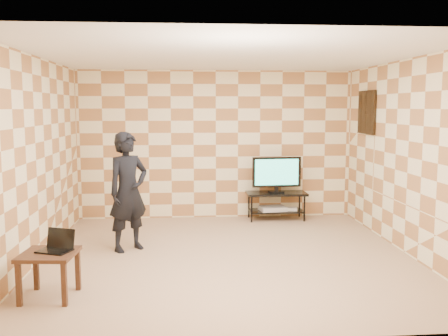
# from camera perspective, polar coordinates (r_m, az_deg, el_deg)

# --- Properties ---
(floor) EXTENTS (5.00, 5.00, 0.00)m
(floor) POSITION_cam_1_polar(r_m,az_deg,el_deg) (6.94, 0.40, -10.07)
(floor) COLOR tan
(floor) RESTS_ON ground
(wall_back) EXTENTS (5.00, 0.02, 2.70)m
(wall_back) POSITION_cam_1_polar(r_m,az_deg,el_deg) (9.16, -0.94, 2.67)
(wall_back) COLOR #F6E7B8
(wall_back) RESTS_ON ground
(wall_front) EXTENTS (5.00, 0.02, 2.70)m
(wall_front) POSITION_cam_1_polar(r_m,az_deg,el_deg) (4.21, 3.34, -2.38)
(wall_front) COLOR #F6E7B8
(wall_front) RESTS_ON ground
(wall_left) EXTENTS (0.02, 5.00, 2.70)m
(wall_left) POSITION_cam_1_polar(r_m,az_deg,el_deg) (6.92, -20.68, 0.85)
(wall_left) COLOR #F6E7B8
(wall_left) RESTS_ON ground
(wall_right) EXTENTS (0.02, 5.00, 2.70)m
(wall_right) POSITION_cam_1_polar(r_m,az_deg,el_deg) (7.33, 20.29, 1.17)
(wall_right) COLOR #F6E7B8
(wall_right) RESTS_ON ground
(ceiling) EXTENTS (5.00, 5.00, 0.02)m
(ceiling) POSITION_cam_1_polar(r_m,az_deg,el_deg) (6.67, 0.42, 12.69)
(ceiling) COLOR white
(ceiling) RESTS_ON wall_back
(wall_art) EXTENTS (0.04, 0.72, 0.72)m
(wall_art) POSITION_cam_1_polar(r_m,az_deg,el_deg) (8.71, 15.99, 6.14)
(wall_art) COLOR black
(wall_art) RESTS_ON wall_right
(tv_stand) EXTENTS (1.08, 0.49, 0.50)m
(tv_stand) POSITION_cam_1_polar(r_m,az_deg,el_deg) (9.12, 5.99, -3.61)
(tv_stand) COLOR black
(tv_stand) RESTS_ON floor
(tv) EXTENTS (0.89, 0.18, 0.65)m
(tv) POSITION_cam_1_polar(r_m,az_deg,el_deg) (9.04, 6.03, -0.56)
(tv) COLOR black
(tv) RESTS_ON tv_stand
(dvd_player) EXTENTS (0.50, 0.39, 0.08)m
(dvd_player) POSITION_cam_1_polar(r_m,az_deg,el_deg) (9.11, 5.57, -4.62)
(dvd_player) COLOR #B4B5B7
(dvd_player) RESTS_ON tv_stand
(game_console) EXTENTS (0.24, 0.18, 0.05)m
(game_console) POSITION_cam_1_polar(r_m,az_deg,el_deg) (9.17, 7.62, -4.66)
(game_console) COLOR silver
(game_console) RESTS_ON tv_stand
(side_table) EXTENTS (0.60, 0.60, 0.50)m
(side_table) POSITION_cam_1_polar(r_m,az_deg,el_deg) (5.71, -19.38, -9.94)
(side_table) COLOR #331A10
(side_table) RESTS_ON floor
(laptop) EXTENTS (0.41, 0.37, 0.23)m
(laptop) POSITION_cam_1_polar(r_m,az_deg,el_deg) (5.72, -18.56, -8.44)
(laptop) COLOR black
(laptop) RESTS_ON side_table
(person) EXTENTS (0.74, 0.70, 1.69)m
(person) POSITION_cam_1_polar(r_m,az_deg,el_deg) (7.19, -10.89, -2.67)
(person) COLOR black
(person) RESTS_ON floor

